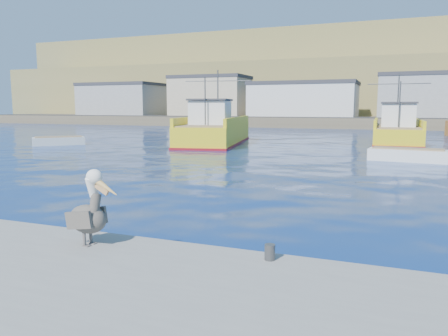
% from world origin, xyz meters
% --- Properties ---
extents(ground, '(260.00, 260.00, 0.00)m').
position_xyz_m(ground, '(0.00, 0.00, 0.00)').
color(ground, navy).
rests_on(ground, ground).
extents(dock_bollards, '(36.20, 0.20, 0.30)m').
position_xyz_m(dock_bollards, '(0.60, -3.40, 0.65)').
color(dock_bollards, '#4C4C4C').
rests_on(dock_bollards, dock).
extents(far_shore, '(200.00, 81.00, 24.00)m').
position_xyz_m(far_shore, '(0.00, 109.20, 8.98)').
color(far_shore, brown).
rests_on(far_shore, ground).
extents(trawler_yellow_a, '(7.03, 14.30, 6.82)m').
position_xyz_m(trawler_yellow_a, '(-10.18, 25.82, 1.17)').
color(trawler_yellow_a, yellow).
rests_on(trawler_yellow_a, ground).
extents(trawler_yellow_b, '(5.58, 11.88, 6.58)m').
position_xyz_m(trawler_yellow_b, '(5.35, 32.55, 1.07)').
color(trawler_yellow_b, yellow).
rests_on(trawler_yellow_b, ground).
extents(skiff_left, '(4.06, 4.11, 0.93)m').
position_xyz_m(skiff_left, '(-22.43, 19.49, 0.30)').
color(skiff_left, silver).
rests_on(skiff_left, ground).
extents(skiff_mid, '(4.72, 2.14, 0.99)m').
position_xyz_m(skiff_mid, '(5.95, 18.16, 0.32)').
color(skiff_mid, silver).
rests_on(skiff_mid, ground).
extents(pelican, '(1.30, 0.57, 1.60)m').
position_xyz_m(pelican, '(-0.71, -3.88, 1.18)').
color(pelican, '#595451').
rests_on(pelican, dock).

